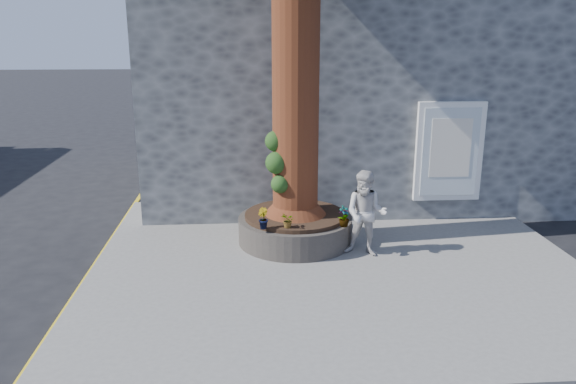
{
  "coord_description": "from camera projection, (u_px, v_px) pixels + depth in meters",
  "views": [
    {
      "loc": [
        -0.09,
        -8.72,
        4.25
      ],
      "look_at": [
        0.63,
        1.73,
        1.25
      ],
      "focal_mm": 35.0,
      "sensor_mm": 36.0,
      "label": 1
    }
  ],
  "objects": [
    {
      "name": "ground",
      "position": [
        258.0,
        291.0,
        9.54
      ],
      "size": [
        120.0,
        120.0,
        0.0
      ],
      "primitive_type": "plane",
      "color": "black",
      "rests_on": "ground"
    },
    {
      "name": "stone_shop",
      "position": [
        341.0,
        72.0,
        15.74
      ],
      "size": [
        10.3,
        8.3,
        6.3
      ],
      "color": "#47494B",
      "rests_on": "ground"
    },
    {
      "name": "plant_c",
      "position": [
        344.0,
        218.0,
        10.51
      ],
      "size": [
        0.21,
        0.21,
        0.34
      ],
      "primitive_type": "imported",
      "rotation": [
        0.0,
        0.0,
        3.22
      ],
      "color": "gray",
      "rests_on": "planter"
    },
    {
      "name": "woman",
      "position": [
        366.0,
        214.0,
        10.57
      ],
      "size": [
        0.97,
        0.86,
        1.65
      ],
      "primitive_type": "imported",
      "rotation": [
        0.0,
        0.0,
        -0.34
      ],
      "color": "beige",
      "rests_on": "pavement"
    },
    {
      "name": "shopping_bag",
      "position": [
        285.0,
        215.0,
        12.68
      ],
      "size": [
        0.2,
        0.13,
        0.28
      ],
      "primitive_type": "cube",
      "rotation": [
        0.0,
        0.0,
        -0.04
      ],
      "color": "white",
      "rests_on": "pavement"
    },
    {
      "name": "plant_a",
      "position": [
        344.0,
        216.0,
        10.5
      ],
      "size": [
        0.26,
        0.24,
        0.4
      ],
      "primitive_type": "imported",
      "rotation": [
        0.0,
        0.0,
        0.56
      ],
      "color": "gray",
      "rests_on": "planter"
    },
    {
      "name": "yellow_line",
      "position": [
        91.0,
        272.0,
        10.3
      ],
      "size": [
        0.1,
        30.0,
        0.01
      ],
      "primitive_type": "cube",
      "color": "yellow",
      "rests_on": "ground"
    },
    {
      "name": "plant_b",
      "position": [
        263.0,
        218.0,
        10.4
      ],
      "size": [
        0.29,
        0.29,
        0.39
      ],
      "primitive_type": "imported",
      "rotation": [
        0.0,
        0.0,
        2.1
      ],
      "color": "gray",
      "rests_on": "planter"
    },
    {
      "name": "pavement",
      "position": [
        336.0,
        262.0,
        10.59
      ],
      "size": [
        9.0,
        8.0,
        0.12
      ],
      "primitive_type": "cube",
      "color": "slate",
      "rests_on": "ground"
    },
    {
      "name": "man",
      "position": [
        274.0,
        183.0,
        12.62
      ],
      "size": [
        0.74,
        0.64,
        1.71
      ],
      "primitive_type": "imported",
      "rotation": [
        0.0,
        0.0,
        0.44
      ],
      "color": "#152139",
      "rests_on": "pavement"
    },
    {
      "name": "planter",
      "position": [
        295.0,
        228.0,
        11.4
      ],
      "size": [
        2.3,
        2.3,
        0.6
      ],
      "color": "black",
      "rests_on": "pavement"
    },
    {
      "name": "plant_d",
      "position": [
        288.0,
        220.0,
        10.45
      ],
      "size": [
        0.32,
        0.33,
        0.29
      ],
      "primitive_type": "imported",
      "rotation": [
        0.0,
        0.0,
        5.15
      ],
      "color": "gray",
      "rests_on": "planter"
    }
  ]
}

